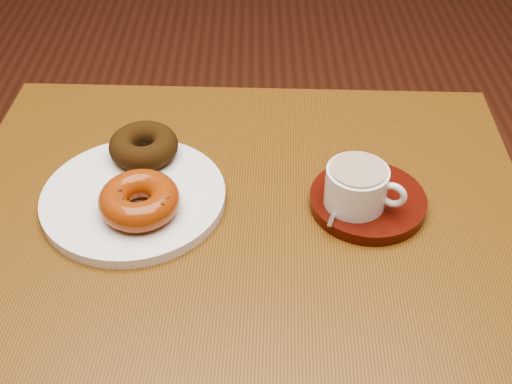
{
  "coord_description": "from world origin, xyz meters",
  "views": [
    {
      "loc": [
        0.25,
        -0.83,
        1.34
      ],
      "look_at": [
        0.26,
        -0.17,
        0.76
      ],
      "focal_mm": 45.0,
      "sensor_mm": 36.0,
      "label": 1
    }
  ],
  "objects_px": {
    "donut_plate": "(134,197)",
    "saucer": "(368,201)",
    "cafe_table": "(243,262)",
    "coffee_cup": "(357,186)"
  },
  "relations": [
    {
      "from": "donut_plate",
      "to": "saucer",
      "type": "height_order",
      "value": "saucer"
    },
    {
      "from": "cafe_table",
      "to": "donut_plate",
      "type": "distance_m",
      "value": 0.19
    },
    {
      "from": "donut_plate",
      "to": "cafe_table",
      "type": "bearing_deg",
      "value": -1.29
    },
    {
      "from": "cafe_table",
      "to": "saucer",
      "type": "height_order",
      "value": "saucer"
    },
    {
      "from": "cafe_table",
      "to": "coffee_cup",
      "type": "distance_m",
      "value": 0.23
    },
    {
      "from": "saucer",
      "to": "coffee_cup",
      "type": "relative_size",
      "value": 1.51
    },
    {
      "from": "donut_plate",
      "to": "saucer",
      "type": "xyz_separation_m",
      "value": [
        0.32,
        -0.01,
        0.0
      ]
    },
    {
      "from": "cafe_table",
      "to": "saucer",
      "type": "bearing_deg",
      "value": 0.49
    },
    {
      "from": "donut_plate",
      "to": "saucer",
      "type": "bearing_deg",
      "value": -1.61
    },
    {
      "from": "cafe_table",
      "to": "donut_plate",
      "type": "xyz_separation_m",
      "value": [
        -0.15,
        0.0,
        0.13
      ]
    }
  ]
}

